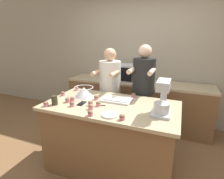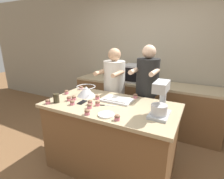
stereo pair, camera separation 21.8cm
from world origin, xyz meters
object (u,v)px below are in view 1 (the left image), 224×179
(cupcake_1, at_px, (46,104))
(cupcake_4, at_px, (134,95))
(knife, at_px, (107,106))
(cupcake_3, at_px, (91,107))
(person_right, at_px, (143,96))
(person_left, at_px, (110,95))
(cell_phone, at_px, (82,103))
(cupcake_9, at_px, (98,104))
(drinking_glass, at_px, (55,100))
(cupcake_11, at_px, (63,93))
(stand_mixer, at_px, (162,99))
(cupcake_10, at_px, (77,89))
(cupcake_6, at_px, (90,113))
(cupcake_5, at_px, (72,99))
(baking_tray, at_px, (117,99))
(small_plate, at_px, (110,115))
(cupcake_8, at_px, (67,100))
(cupcake_0, at_px, (72,104))
(microwave_oven, at_px, (129,73))
(mixing_bowl, at_px, (84,92))
(cupcake_2, at_px, (90,103))
(cupcake_7, at_px, (96,97))
(cupcake_12, at_px, (122,117))

(cupcake_1, distance_m, cupcake_4, 1.15)
(knife, height_order, cupcake_3, cupcake_3)
(cupcake_4, bearing_deg, person_right, 76.16)
(person_left, relative_size, cupcake_3, 25.69)
(cupcake_4, bearing_deg, cell_phone, -138.18)
(person_left, bearing_deg, cupcake_4, -31.23)
(person_left, xyz_separation_m, knife, (0.25, -0.72, 0.12))
(knife, xyz_separation_m, cupcake_1, (-0.68, -0.29, 0.03))
(cupcake_9, bearing_deg, drinking_glass, -163.08)
(cupcake_3, xyz_separation_m, cupcake_4, (0.35, 0.60, 0.00))
(cupcake_9, bearing_deg, cupcake_1, -157.51)
(person_right, distance_m, cupcake_11, 1.20)
(stand_mixer, relative_size, cupcake_10, 6.18)
(cupcake_9, distance_m, cupcake_11, 0.67)
(cupcake_6, bearing_deg, cupcake_5, 145.25)
(person_left, height_order, baking_tray, person_left)
(person_right, relative_size, cupcake_6, 26.71)
(small_plate, height_order, cupcake_8, cupcake_8)
(person_right, height_order, cupcake_0, person_right)
(baking_tray, distance_m, microwave_oven, 1.26)
(person_right, bearing_deg, cupcake_0, -127.31)
(person_left, distance_m, cupcake_6, 1.07)
(person_left, distance_m, cupcake_8, 0.85)
(cupcake_5, height_order, cupcake_6, same)
(person_right, height_order, mixing_bowl, person_right)
(cupcake_4, bearing_deg, stand_mixer, -44.45)
(person_left, bearing_deg, drinking_glass, -111.46)
(mixing_bowl, relative_size, cupcake_1, 4.35)
(small_plate, xyz_separation_m, cupcake_8, (-0.66, 0.16, 0.02))
(cupcake_1, height_order, cupcake_10, same)
(cupcake_2, bearing_deg, person_left, 94.59)
(drinking_glass, height_order, cupcake_6, drinking_glass)
(cupcake_2, xyz_separation_m, cupcake_8, (-0.33, -0.01, 0.00))
(person_left, distance_m, drinking_glass, 1.01)
(person_left, xyz_separation_m, cupcake_6, (0.20, -1.04, 0.15))
(cupcake_0, bearing_deg, drinking_glass, -171.78)
(person_left, height_order, small_plate, person_left)
(cell_phone, relative_size, small_plate, 0.84)
(person_left, bearing_deg, cupcake_7, -86.37)
(cupcake_7, distance_m, cupcake_8, 0.38)
(person_right, xyz_separation_m, baking_tray, (-0.24, -0.51, 0.09))
(cupcake_7, height_order, cupcake_9, same)
(cupcake_10, xyz_separation_m, cupcake_11, (-0.05, -0.28, 0.00))
(person_right, distance_m, cupcake_9, 0.86)
(cupcake_12, bearing_deg, knife, 135.79)
(small_plate, xyz_separation_m, cupcake_7, (-0.36, 0.39, 0.02))
(cupcake_0, relative_size, cupcake_2, 1.00)
(baking_tray, height_order, cupcake_1, cupcake_1)
(cupcake_6, relative_size, cupcake_7, 1.00)
(microwave_oven, bearing_deg, cell_phone, -96.27)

